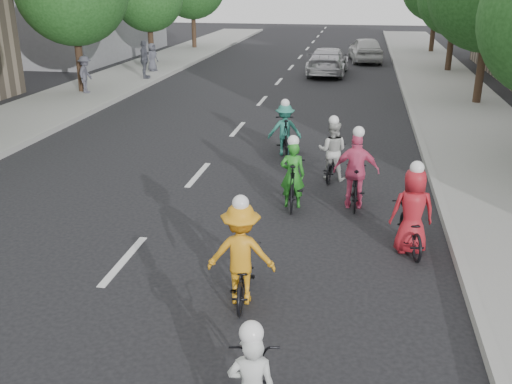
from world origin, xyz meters
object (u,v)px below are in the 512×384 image
(cyclist_3, at_px, (285,133))
(follow_car_trail, at_px, (365,49))
(spectator_2, at_px, (152,57))
(cyclist_1, at_px, (242,261))
(follow_car_lead, at_px, (328,61))
(cyclist_5, at_px, (411,220))
(cyclist_4, at_px, (293,181))
(cyclist_6, at_px, (356,178))
(spectator_1, at_px, (144,60))
(cyclist_0, at_px, (332,156))
(spectator_0, at_px, (86,74))

(cyclist_3, bearing_deg, follow_car_trail, -107.75)
(cyclist_3, xyz_separation_m, spectator_2, (-9.17, 13.97, 0.25))
(cyclist_1, distance_m, follow_car_lead, 23.66)
(cyclist_5, relative_size, follow_car_trail, 0.40)
(cyclist_4, xyz_separation_m, spectator_2, (-9.89, 18.01, 0.29))
(cyclist_3, bearing_deg, cyclist_4, 88.54)
(cyclist_5, xyz_separation_m, follow_car_trail, (-0.92, 26.90, 0.15))
(cyclist_5, bearing_deg, cyclist_3, -71.26)
(cyclist_6, bearing_deg, spectator_2, -59.17)
(cyclist_3, bearing_deg, spectator_2, -68.32)
(cyclist_5, xyz_separation_m, spectator_1, (-11.87, 17.46, 0.46))
(cyclist_1, bearing_deg, cyclist_4, -100.02)
(spectator_1, bearing_deg, follow_car_lead, -78.54)
(cyclist_1, height_order, cyclist_4, cyclist_1)
(cyclist_6, xyz_separation_m, follow_car_lead, (-1.83, 19.25, 0.03))
(cyclist_0, bearing_deg, cyclist_5, 119.54)
(cyclist_5, bearing_deg, cyclist_4, -46.95)
(spectator_1, bearing_deg, spectator_2, -0.50)
(cyclist_4, height_order, cyclist_6, cyclist_6)
(follow_car_lead, relative_size, spectator_1, 2.67)
(cyclist_5, relative_size, spectator_0, 1.11)
(cyclist_1, xyz_separation_m, cyclist_3, (-0.42, 8.25, -0.03))
(follow_car_trail, bearing_deg, follow_car_lead, 63.32)
(cyclist_3, xyz_separation_m, spectator_1, (-8.68, 11.54, 0.43))
(cyclist_0, xyz_separation_m, spectator_2, (-10.66, 15.94, 0.30))
(cyclist_6, bearing_deg, follow_car_lead, -86.07)
(cyclist_3, xyz_separation_m, spectator_0, (-9.79, 7.31, 0.31))
(follow_car_trail, height_order, spectator_2, spectator_2)
(cyclist_1, xyz_separation_m, spectator_0, (-10.21, 15.56, 0.28))
(cyclist_4, xyz_separation_m, follow_car_trail, (1.55, 25.01, 0.17))
(cyclist_0, bearing_deg, cyclist_3, -46.52)
(cyclist_1, relative_size, cyclist_6, 0.96)
(cyclist_5, xyz_separation_m, spectator_0, (-12.98, 13.23, 0.33))
(cyclist_3, distance_m, spectator_1, 14.45)
(cyclist_5, height_order, spectator_1, spectator_1)
(cyclist_4, relative_size, follow_car_lead, 0.36)
(cyclist_5, distance_m, follow_car_trail, 26.91)
(cyclist_0, relative_size, spectator_0, 1.04)
(follow_car_trail, xyz_separation_m, spectator_1, (-10.94, -9.43, 0.31))
(follow_car_lead, bearing_deg, cyclist_3, 90.78)
(spectator_0, bearing_deg, spectator_1, -20.56)
(cyclist_1, relative_size, cyclist_5, 1.01)
(cyclist_1, distance_m, cyclist_5, 3.62)
(cyclist_5, bearing_deg, cyclist_6, -72.24)
(cyclist_5, distance_m, spectator_1, 21.12)
(cyclist_0, xyz_separation_m, follow_car_trail, (0.77, 22.94, 0.18))
(cyclist_4, bearing_deg, cyclist_3, -84.59)
(cyclist_0, relative_size, cyclist_5, 0.93)
(cyclist_0, relative_size, cyclist_3, 0.88)
(cyclist_5, height_order, follow_car_trail, cyclist_5)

